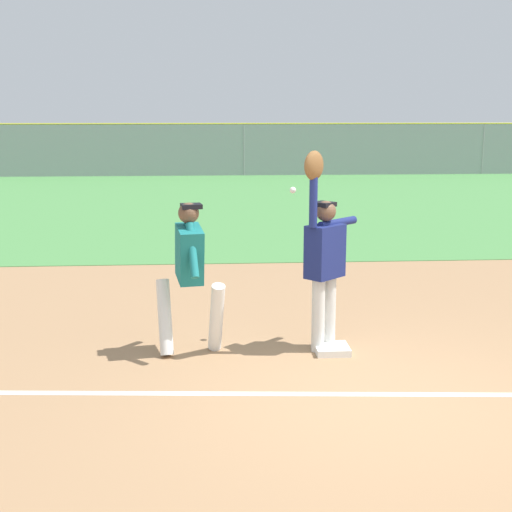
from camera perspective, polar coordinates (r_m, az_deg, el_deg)
ground_plane at (r=6.97m, az=9.29°, el=-11.18°), size 74.12×74.12×0.00m
outfield_grass at (r=21.56m, az=0.22°, el=4.47°), size 41.98×17.95×0.01m
first_base at (r=8.09m, az=6.18°, el=-7.53°), size 0.38×0.38×0.08m
fielder at (r=7.90m, az=5.53°, el=0.15°), size 0.74×0.68×2.28m
runner at (r=7.79m, az=-5.41°, el=-0.94°), size 0.80×0.84×1.72m
baseball at (r=8.08m, az=3.01°, el=5.36°), size 0.07×0.07×0.07m
outfield_fence at (r=30.39m, az=-1.00°, el=8.65°), size 42.06×0.08×2.23m
parked_car_white at (r=33.34m, az=-12.56°, el=7.88°), size 4.55×2.41×1.25m
parked_car_blue at (r=33.34m, az=-2.12°, el=8.15°), size 4.51×2.33×1.25m
parked_car_green at (r=33.94m, az=8.64°, el=8.09°), size 4.42×2.16×1.25m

